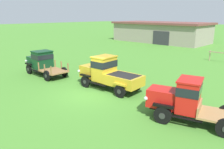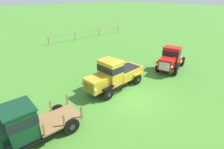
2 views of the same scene
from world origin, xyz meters
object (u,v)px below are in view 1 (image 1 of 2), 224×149
object	(u,v)px
farm_shed	(160,32)
vintage_truck_foreground_near	(42,62)
vintage_truck_second_in_line	(108,73)
vintage_truck_midrow_center	(184,99)

from	to	relation	value
farm_shed	vintage_truck_foreground_near	distance (m)	29.09
farm_shed	vintage_truck_second_in_line	bearing A→B (deg)	-65.17
vintage_truck_foreground_near	vintage_truck_second_in_line	world-z (taller)	vintage_truck_second_in_line
farm_shed	vintage_truck_second_in_line	distance (m)	30.05
vintage_truck_foreground_near	vintage_truck_midrow_center	world-z (taller)	vintage_truck_midrow_center
vintage_truck_second_in_line	vintage_truck_midrow_center	distance (m)	6.27
farm_shed	vintage_truck_midrow_center	size ratio (longest dim) A/B	3.85
farm_shed	vintage_truck_midrow_center	distance (m)	33.88
farm_shed	vintage_truck_second_in_line	size ratio (longest dim) A/B	3.51
vintage_truck_foreground_near	vintage_truck_midrow_center	bearing A→B (deg)	1.60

